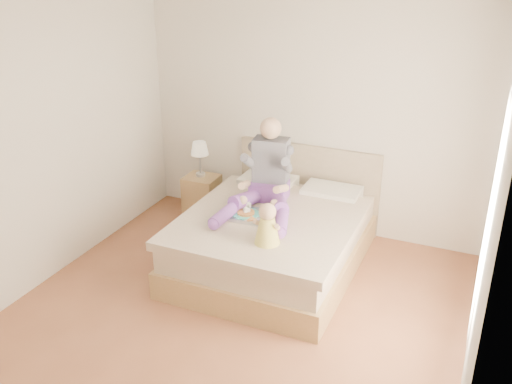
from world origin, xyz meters
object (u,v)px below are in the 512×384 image
at_px(nightstand, 202,195).
at_px(bed, 276,236).
at_px(tray, 254,215).
at_px(adult, 266,180).
at_px(baby, 268,227).

bearing_deg(nightstand, bed, -30.97).
relative_size(nightstand, tray, 1.07).
distance_m(adult, baby, 0.86).
bearing_deg(nightstand, baby, -44.83).
xyz_separation_m(bed, adult, (-0.17, 0.12, 0.56)).
height_order(bed, baby, baby).
height_order(bed, tray, bed).
bearing_deg(tray, baby, -54.67).
height_order(tray, baby, baby).
height_order(bed, nightstand, bed).
xyz_separation_m(bed, nightstand, (-1.30, 0.75, -0.07)).
bearing_deg(baby, nightstand, 136.74).
bearing_deg(baby, tray, 127.50).
bearing_deg(tray, bed, 56.95).
distance_m(bed, baby, 0.83).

